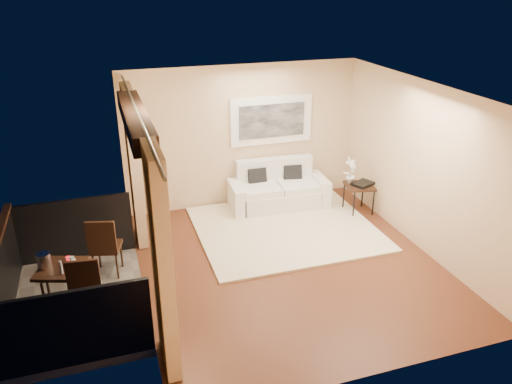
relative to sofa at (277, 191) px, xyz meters
name	(u,v)px	position (x,y,z in m)	size (l,w,h in m)	color
floor	(289,264)	(-0.57, -2.09, -0.32)	(5.00, 5.00, 0.00)	brown
room_shell	(135,119)	(-2.70, -2.09, 2.20)	(5.00, 6.40, 5.00)	white
balcony	(64,293)	(-3.88, -2.09, -0.14)	(1.81, 2.60, 1.17)	#605B56
curtains	(145,205)	(-2.68, -2.09, 1.02)	(0.16, 4.80, 2.64)	#DEB689
artwork	(272,120)	(0.00, 0.38, 1.30)	(1.62, 0.07, 0.92)	white
rug	(285,228)	(-0.21, -0.99, -0.30)	(3.08, 2.68, 0.04)	#F3E7C4
sofa	(277,191)	(0.00, 0.00, 0.00)	(1.92, 0.91, 0.90)	white
side_table	(359,188)	(1.36, -0.74, 0.18)	(0.60, 0.60, 0.56)	black
tray	(363,184)	(1.42, -0.76, 0.26)	(0.38, 0.28, 0.05)	black
orchid	(351,171)	(1.22, -0.61, 0.49)	(0.27, 0.18, 0.52)	white
bistro_table	(62,273)	(-3.84, -2.26, 0.28)	(0.73, 0.73, 0.68)	black
balcony_chair_far	(104,244)	(-3.29, -1.56, 0.24)	(0.51, 0.51, 0.96)	black
balcony_chair_near	(84,292)	(-3.57, -2.71, 0.22)	(0.45, 0.45, 0.94)	black
ice_bucket	(44,260)	(-4.03, -2.19, 0.46)	(0.18, 0.18, 0.20)	white
candle	(68,259)	(-3.75, -2.14, 0.40)	(0.06, 0.06, 0.07)	red
vase	(61,267)	(-3.82, -2.42, 0.45)	(0.04, 0.04, 0.18)	white
glass_a	(74,263)	(-3.67, -2.32, 0.42)	(0.06, 0.06, 0.12)	white
glass_b	(72,261)	(-3.69, -2.25, 0.42)	(0.06, 0.06, 0.12)	silver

